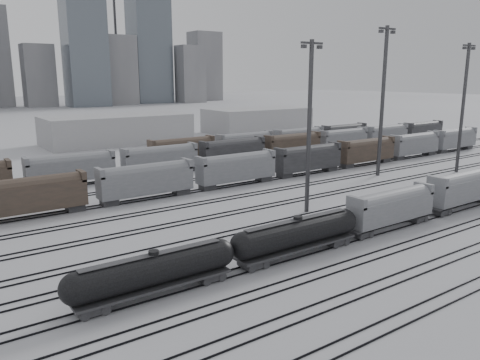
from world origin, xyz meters
TOP-DOWN VIEW (x-y plane):
  - ground at (0.00, 0.00)m, footprint 900.00×900.00m
  - tracks at (0.00, 17.50)m, footprint 220.00×71.50m
  - tank_car_a at (-21.92, 1.00)m, footprint 16.13×2.69m
  - tank_car_b at (-5.42, 1.00)m, footprint 16.89×2.81m
  - hopper_car_a at (10.15, 1.00)m, footprint 13.65×2.71m
  - hopper_car_b at (26.79, 1.00)m, footprint 14.79×2.94m
  - light_mast_c at (6.78, 12.67)m, footprint 3.76×0.60m
  - light_mast_d at (35.17, 23.17)m, footprint 4.44×0.71m
  - light_mast_e at (50.65, 16.21)m, footprint 3.99×0.64m
  - bg_string_near at (8.00, 32.00)m, footprint 151.00×3.00m
  - bg_string_mid at (18.00, 48.00)m, footprint 151.00×3.00m
  - bg_string_far at (35.50, 56.00)m, footprint 66.00×3.00m
  - warehouse_mid at (10.00, 95.00)m, footprint 40.00×18.00m
  - warehouse_right at (60.00, 95.00)m, footprint 35.00×18.00m
  - skyline at (10.84, 280.00)m, footprint 316.00×22.40m
  - crane_right at (91.26, 305.00)m, footprint 42.00×1.80m

SIDE VIEW (x-z plane):
  - ground at x=0.00m, z-range 0.00..0.00m
  - tracks at x=0.00m, z-range 0.00..0.16m
  - tank_car_a at x=-21.92m, z-range 0.31..4.30m
  - tank_car_b at x=-5.42m, z-range 0.33..4.50m
  - bg_string_far at x=35.50m, z-range 0.00..5.60m
  - bg_string_near at x=8.00m, z-range 0.00..5.60m
  - bg_string_mid at x=18.00m, z-range 0.00..5.60m
  - hopper_car_a at x=10.15m, z-range 0.58..5.46m
  - hopper_car_b at x=26.79m, z-range 0.62..5.91m
  - warehouse_mid at x=10.00m, z-range 0.00..8.00m
  - warehouse_right at x=60.00m, z-range 0.00..8.00m
  - light_mast_c at x=6.78m, z-range 0.72..24.24m
  - light_mast_e at x=50.65m, z-range 0.76..25.72m
  - light_mast_d at x=35.17m, z-range 0.85..28.62m
  - skyline at x=10.84m, z-range -12.77..82.23m
  - crane_right at x=91.26m, z-range 7.39..107.39m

